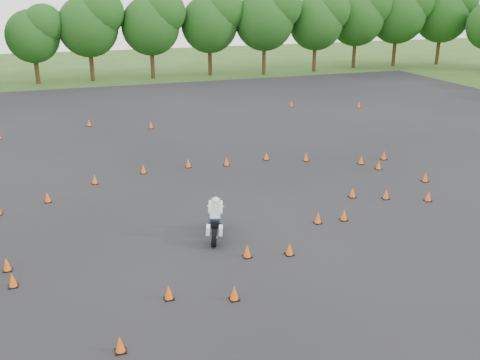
{
  "coord_description": "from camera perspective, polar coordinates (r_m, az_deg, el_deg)",
  "views": [
    {
      "loc": [
        -7.04,
        -16.56,
        9.01
      ],
      "look_at": [
        0.0,
        4.0,
        1.2
      ],
      "focal_mm": 40.0,
      "sensor_mm": 36.0,
      "label": 1
    }
  ],
  "objects": [
    {
      "name": "asphalt_pad",
      "position": [
        25.29,
        -1.47,
        -1.1
      ],
      "size": [
        62.0,
        62.0,
        0.0
      ],
      "primitive_type": "plane",
      "color": "black",
      "rests_on": "ground"
    },
    {
      "name": "ground",
      "position": [
        20.13,
        3.72,
        -6.87
      ],
      "size": [
        140.0,
        140.0,
        0.0
      ],
      "primitive_type": "plane",
      "color": "#2D5119",
      "rests_on": "ground"
    },
    {
      "name": "rider_white",
      "position": [
        20.32,
        -2.81,
        -3.9
      ],
      "size": [
        1.32,
        2.32,
        1.71
      ],
      "primitive_type": null,
      "rotation": [
        0.0,
        0.0,
        1.27
      ],
      "color": "silver",
      "rests_on": "ground"
    },
    {
      "name": "traffic_cones",
      "position": [
        24.25,
        -2.4,
        -1.48
      ],
      "size": [
        34.95,
        33.16,
        0.45
      ],
      "color": "#FF5A0A",
      "rests_on": "asphalt_pad"
    },
    {
      "name": "treeline",
      "position": [
        53.34,
        -7.45,
        14.89
      ],
      "size": [
        86.89,
        31.98,
        10.44
      ],
      "color": "#194413",
      "rests_on": "ground"
    }
  ]
}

